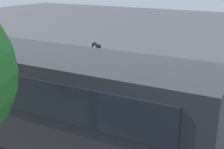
# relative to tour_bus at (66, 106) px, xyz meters

# --- Properties ---
(ground_plane) EXTENTS (80.00, 80.00, 0.00)m
(ground_plane) POSITION_rel_tour_bus_xyz_m (0.66, -4.25, -1.64)
(ground_plane) COLOR #38383D
(tour_bus) EXTENTS (9.16, 2.83, 3.25)m
(tour_bus) POSITION_rel_tour_bus_xyz_m (0.00, 0.00, 0.00)
(tour_bus) COLOR #26262B
(tour_bus) RESTS_ON ground_plane
(spectator_far_left) EXTENTS (0.57, 0.38, 1.73)m
(spectator_far_left) POSITION_rel_tour_bus_xyz_m (-2.37, -3.05, -0.62)
(spectator_far_left) COLOR black
(spectator_far_left) RESTS_ON ground_plane
(spectator_left) EXTENTS (0.58, 0.37, 1.81)m
(spectator_left) POSITION_rel_tour_bus_xyz_m (-1.27, -3.05, -0.56)
(spectator_left) COLOR black
(spectator_left) RESTS_ON ground_plane
(spectator_centre) EXTENTS (0.57, 0.38, 1.68)m
(spectator_centre) POSITION_rel_tour_bus_xyz_m (0.09, -2.85, -0.65)
(spectator_centre) COLOR #473823
(spectator_centre) RESTS_ON ground_plane
(spectator_right) EXTENTS (0.58, 0.35, 1.67)m
(spectator_right) POSITION_rel_tour_bus_xyz_m (1.58, -2.80, -0.65)
(spectator_right) COLOR black
(spectator_right) RESTS_ON ground_plane
(spectator_far_right) EXTENTS (0.57, 0.32, 1.82)m
(spectator_far_right) POSITION_rel_tour_bus_xyz_m (2.67, -2.74, -0.55)
(spectator_far_right) COLOR black
(spectator_far_right) RESTS_ON ground_plane
(parked_motorcycle_silver) EXTENTS (2.05, 0.60, 0.99)m
(parked_motorcycle_silver) POSITION_rel_tour_bus_xyz_m (-0.17, -1.95, -1.16)
(parked_motorcycle_silver) COLOR black
(parked_motorcycle_silver) RESTS_ON ground_plane
(stunt_motorcycle) EXTENTS (1.74, 1.12, 1.89)m
(stunt_motorcycle) POSITION_rel_tour_bus_xyz_m (3.33, -7.43, -0.59)
(stunt_motorcycle) COLOR black
(stunt_motorcycle) RESTS_ON ground_plane
(traffic_cone) EXTENTS (0.34, 0.34, 0.63)m
(traffic_cone) POSITION_rel_tour_bus_xyz_m (2.02, -7.01, -1.34)
(traffic_cone) COLOR orange
(traffic_cone) RESTS_ON ground_plane
(bay_line_b) EXTENTS (0.10, 4.36, 0.01)m
(bay_line_b) POSITION_rel_tour_bus_xyz_m (-1.49, -5.92, -1.64)
(bay_line_b) COLOR white
(bay_line_b) RESTS_ON ground_plane
(bay_line_c) EXTENTS (0.10, 4.22, 0.01)m
(bay_line_c) POSITION_rel_tour_bus_xyz_m (1.48, -5.92, -1.64)
(bay_line_c) COLOR white
(bay_line_c) RESTS_ON ground_plane
(bay_line_d) EXTENTS (0.10, 4.94, 0.01)m
(bay_line_d) POSITION_rel_tour_bus_xyz_m (4.46, -5.92, -1.64)
(bay_line_d) COLOR white
(bay_line_d) RESTS_ON ground_plane
(bay_line_e) EXTENTS (0.10, 3.91, 0.01)m
(bay_line_e) POSITION_rel_tour_bus_xyz_m (7.43, -5.92, -1.64)
(bay_line_e) COLOR white
(bay_line_e) RESTS_ON ground_plane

